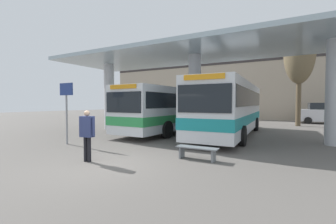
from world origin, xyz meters
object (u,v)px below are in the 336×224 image
at_px(transit_bus_center_bay, 231,107).
at_px(waiting_bench_near_pillar, 197,150).
at_px(pedestrian_waiting, 87,130).
at_px(transit_bus_left_bay, 178,108).
at_px(poplar_tree_behind_left, 299,53).
at_px(parked_car_street, 323,114).
at_px(info_sign_platform, 66,101).

distance_m(transit_bus_center_bay, waiting_bench_near_pillar, 7.11).
relative_size(waiting_bench_near_pillar, pedestrian_waiting, 0.85).
relative_size(transit_bus_left_bay, waiting_bench_near_pillar, 8.05).
xyz_separation_m(poplar_tree_behind_left, parked_car_street, (2.22, 3.81, -5.48)).
distance_m(poplar_tree_behind_left, parked_car_street, 7.03).
xyz_separation_m(transit_bus_left_bay, waiting_bench_near_pillar, (4.45, -7.61, -1.37)).
bearing_deg(poplar_tree_behind_left, parked_car_street, 59.81).
height_order(waiting_bench_near_pillar, pedestrian_waiting, pedestrian_waiting).
xyz_separation_m(transit_bus_left_bay, info_sign_platform, (-2.38, -7.79, 0.45)).
bearing_deg(waiting_bench_near_pillar, pedestrian_waiting, -147.56).
bearing_deg(info_sign_platform, poplar_tree_behind_left, 56.75).
bearing_deg(poplar_tree_behind_left, transit_bus_center_bay, -114.49).
height_order(pedestrian_waiting, parked_car_street, parked_car_street).
distance_m(transit_bus_center_bay, parked_car_street, 13.98).
relative_size(poplar_tree_behind_left, parked_car_street, 2.12).
xyz_separation_m(transit_bus_center_bay, pedestrian_waiting, (-2.84, -9.01, -0.72)).
bearing_deg(transit_bus_left_bay, pedestrian_waiting, 99.55).
bearing_deg(parked_car_street, transit_bus_center_bay, -120.18).
height_order(transit_bus_center_bay, parked_car_street, transit_bus_center_bay).
relative_size(pedestrian_waiting, poplar_tree_behind_left, 0.19).
relative_size(transit_bus_center_bay, parked_car_street, 2.58).
distance_m(waiting_bench_near_pillar, parked_car_street, 20.30).
height_order(waiting_bench_near_pillar, poplar_tree_behind_left, poplar_tree_behind_left).
bearing_deg(waiting_bench_near_pillar, poplar_tree_behind_left, 77.23).
xyz_separation_m(info_sign_platform, parked_car_street, (12.59, 19.63, -1.15)).
relative_size(waiting_bench_near_pillar, info_sign_platform, 0.50).
xyz_separation_m(waiting_bench_near_pillar, parked_car_street, (5.76, 19.45, 0.68)).
distance_m(transit_bus_left_bay, poplar_tree_behind_left, 12.30).
relative_size(waiting_bench_near_pillar, poplar_tree_behind_left, 0.16).
distance_m(transit_bus_center_bay, info_sign_platform, 9.59).
bearing_deg(waiting_bench_near_pillar, parked_car_street, 73.50).
bearing_deg(transit_bus_center_bay, info_sign_platform, 46.07).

